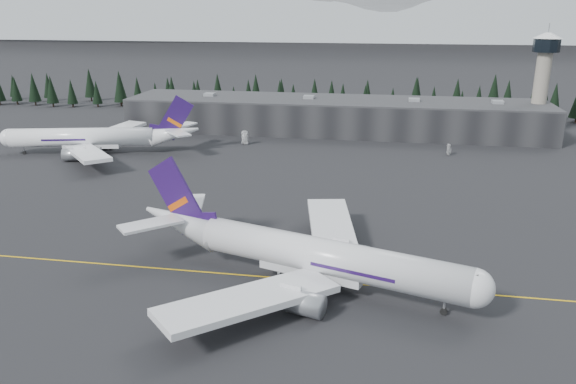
% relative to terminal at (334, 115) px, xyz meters
% --- Properties ---
extents(ground, '(1400.00, 1400.00, 0.00)m').
position_rel_terminal_xyz_m(ground, '(0.00, -125.00, -6.30)').
color(ground, black).
rests_on(ground, ground).
extents(taxiline, '(400.00, 0.40, 0.02)m').
position_rel_terminal_xyz_m(taxiline, '(0.00, -127.00, -6.29)').
color(taxiline, gold).
rests_on(taxiline, ground).
extents(terminal, '(160.00, 30.00, 12.60)m').
position_rel_terminal_xyz_m(terminal, '(0.00, 0.00, 0.00)').
color(terminal, black).
rests_on(terminal, ground).
extents(control_tower, '(10.00, 10.00, 37.70)m').
position_rel_terminal_xyz_m(control_tower, '(75.00, 3.00, 17.11)').
color(control_tower, gray).
rests_on(control_tower, ground).
extents(treeline, '(360.00, 20.00, 15.00)m').
position_rel_terminal_xyz_m(treeline, '(0.00, 37.00, 1.20)').
color(treeline, black).
rests_on(treeline, ground).
extents(mountain_ridge, '(4400.00, 900.00, 420.00)m').
position_rel_terminal_xyz_m(mountain_ridge, '(0.00, 875.00, -6.30)').
color(mountain_ridge, white).
rests_on(mountain_ridge, ground).
extents(jet_main, '(65.23, 58.96, 19.65)m').
position_rel_terminal_xyz_m(jet_main, '(5.69, -127.39, -0.76)').
color(jet_main, silver).
rests_on(jet_main, ground).
extents(jet_parked, '(64.14, 58.55, 19.14)m').
position_rel_terminal_xyz_m(jet_parked, '(-73.07, -48.07, -0.90)').
color(jet_parked, white).
rests_on(jet_parked, ground).
extents(gse_vehicle_a, '(3.19, 5.39, 1.40)m').
position_rel_terminal_xyz_m(gse_vehicle_a, '(-28.81, -27.55, -5.60)').
color(gse_vehicle_a, white).
rests_on(gse_vehicle_a, ground).
extents(gse_vehicle_b, '(4.09, 2.81, 1.29)m').
position_rel_terminal_xyz_m(gse_vehicle_b, '(40.81, -30.85, -5.65)').
color(gse_vehicle_b, silver).
rests_on(gse_vehicle_b, ground).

